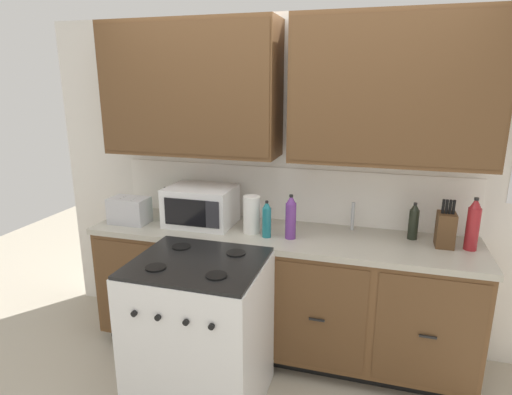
{
  "coord_description": "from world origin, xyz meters",
  "views": [
    {
      "loc": [
        0.64,
        -2.43,
        1.95
      ],
      "look_at": [
        -0.16,
        0.27,
        1.18
      ],
      "focal_mm": 30.09,
      "sensor_mm": 36.0,
      "label": 1
    }
  ],
  "objects_px": {
    "microwave": "(201,206)",
    "knife_block": "(445,229)",
    "bottle_red": "(473,225)",
    "bottle_teal": "(267,219)",
    "bottle_violet": "(291,217)",
    "stove_range": "(200,332)",
    "bottle_dark": "(414,221)",
    "paper_towel_roll": "(252,214)",
    "bottle_green": "(166,203)",
    "toaster": "(130,210)"
  },
  "relations": [
    {
      "from": "paper_towel_roll",
      "to": "bottle_teal",
      "type": "xyz_separation_m",
      "value": [
        0.12,
        -0.06,
        -0.01
      ]
    },
    {
      "from": "knife_block",
      "to": "paper_towel_roll",
      "type": "height_order",
      "value": "knife_block"
    },
    {
      "from": "knife_block",
      "to": "bottle_teal",
      "type": "bearing_deg",
      "value": -172.12
    },
    {
      "from": "bottle_dark",
      "to": "bottle_violet",
      "type": "relative_size",
      "value": 0.83
    },
    {
      "from": "paper_towel_roll",
      "to": "bottle_green",
      "type": "xyz_separation_m",
      "value": [
        -0.72,
        0.13,
        -0.01
      ]
    },
    {
      "from": "toaster",
      "to": "bottle_violet",
      "type": "relative_size",
      "value": 0.93
    },
    {
      "from": "toaster",
      "to": "knife_block",
      "type": "bearing_deg",
      "value": 3.99
    },
    {
      "from": "stove_range",
      "to": "bottle_green",
      "type": "height_order",
      "value": "bottle_green"
    },
    {
      "from": "knife_block",
      "to": "bottle_teal",
      "type": "distance_m",
      "value": 1.14
    },
    {
      "from": "knife_block",
      "to": "bottle_red",
      "type": "xyz_separation_m",
      "value": [
        0.15,
        -0.01,
        0.05
      ]
    },
    {
      "from": "bottle_dark",
      "to": "bottle_red",
      "type": "relative_size",
      "value": 0.75
    },
    {
      "from": "stove_range",
      "to": "toaster",
      "type": "distance_m",
      "value": 1.09
    },
    {
      "from": "bottle_dark",
      "to": "bottle_red",
      "type": "distance_m",
      "value": 0.35
    },
    {
      "from": "bottle_green",
      "to": "bottle_red",
      "type": "distance_m",
      "value": 2.12
    },
    {
      "from": "bottle_violet",
      "to": "paper_towel_roll",
      "type": "bearing_deg",
      "value": 172.55
    },
    {
      "from": "microwave",
      "to": "bottle_violet",
      "type": "relative_size",
      "value": 1.59
    },
    {
      "from": "knife_block",
      "to": "bottle_dark",
      "type": "distance_m",
      "value": 0.2
    },
    {
      "from": "bottle_violet",
      "to": "bottle_red",
      "type": "height_order",
      "value": "bottle_red"
    },
    {
      "from": "stove_range",
      "to": "bottle_teal",
      "type": "xyz_separation_m",
      "value": [
        0.27,
        0.53,
        0.58
      ]
    },
    {
      "from": "stove_range",
      "to": "toaster",
      "type": "relative_size",
      "value": 3.39
    },
    {
      "from": "bottle_dark",
      "to": "bottle_green",
      "type": "relative_size",
      "value": 1.03
    },
    {
      "from": "stove_range",
      "to": "bottle_teal",
      "type": "relative_size",
      "value": 3.76
    },
    {
      "from": "bottle_teal",
      "to": "bottle_green",
      "type": "relative_size",
      "value": 1.05
    },
    {
      "from": "microwave",
      "to": "bottle_red",
      "type": "xyz_separation_m",
      "value": [
        1.81,
        0.02,
        0.02
      ]
    },
    {
      "from": "paper_towel_roll",
      "to": "bottle_teal",
      "type": "distance_m",
      "value": 0.14
    },
    {
      "from": "bottle_teal",
      "to": "bottle_violet",
      "type": "relative_size",
      "value": 0.84
    },
    {
      "from": "microwave",
      "to": "toaster",
      "type": "xyz_separation_m",
      "value": [
        -0.52,
        -0.12,
        -0.04
      ]
    },
    {
      "from": "toaster",
      "to": "bottle_red",
      "type": "bearing_deg",
      "value": 3.41
    },
    {
      "from": "toaster",
      "to": "knife_block",
      "type": "distance_m",
      "value": 2.18
    },
    {
      "from": "paper_towel_roll",
      "to": "bottle_red",
      "type": "bearing_deg",
      "value": 3.49
    },
    {
      "from": "microwave",
      "to": "toaster",
      "type": "bearing_deg",
      "value": -167.11
    },
    {
      "from": "microwave",
      "to": "knife_block",
      "type": "distance_m",
      "value": 1.66
    },
    {
      "from": "microwave",
      "to": "bottle_red",
      "type": "bearing_deg",
      "value": 0.63
    },
    {
      "from": "toaster",
      "to": "bottle_red",
      "type": "height_order",
      "value": "bottle_red"
    },
    {
      "from": "knife_block",
      "to": "toaster",
      "type": "bearing_deg",
      "value": -176.01
    },
    {
      "from": "bottle_teal",
      "to": "bottle_red",
      "type": "distance_m",
      "value": 1.29
    },
    {
      "from": "knife_block",
      "to": "bottle_green",
      "type": "distance_m",
      "value": 1.97
    },
    {
      "from": "bottle_green",
      "to": "bottle_dark",
      "type": "bearing_deg",
      "value": 1.62
    },
    {
      "from": "bottle_dark",
      "to": "bottle_teal",
      "type": "xyz_separation_m",
      "value": [
        -0.94,
        -0.24,
        0.0
      ]
    },
    {
      "from": "bottle_red",
      "to": "bottle_dark",
      "type": "bearing_deg",
      "value": 164.2
    },
    {
      "from": "knife_block",
      "to": "bottle_red",
      "type": "height_order",
      "value": "bottle_red"
    },
    {
      "from": "knife_block",
      "to": "bottle_violet",
      "type": "height_order",
      "value": "knife_block"
    },
    {
      "from": "stove_range",
      "to": "paper_towel_roll",
      "type": "relative_size",
      "value": 3.65
    },
    {
      "from": "microwave",
      "to": "paper_towel_roll",
      "type": "relative_size",
      "value": 1.85
    },
    {
      "from": "bottle_teal",
      "to": "bottle_violet",
      "type": "bearing_deg",
      "value": 7.5
    },
    {
      "from": "knife_block",
      "to": "bottle_teal",
      "type": "xyz_separation_m",
      "value": [
        -1.13,
        -0.16,
        0.01
      ]
    },
    {
      "from": "paper_towel_roll",
      "to": "bottle_teal",
      "type": "bearing_deg",
      "value": -25.19
    },
    {
      "from": "knife_block",
      "to": "bottle_green",
      "type": "bearing_deg",
      "value": 179.08
    },
    {
      "from": "stove_range",
      "to": "bottle_dark",
      "type": "relative_size",
      "value": 3.8
    },
    {
      "from": "knife_block",
      "to": "bottle_dark",
      "type": "bearing_deg",
      "value": 156.16
    }
  ]
}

